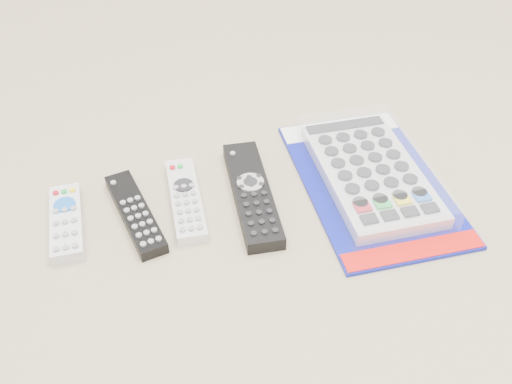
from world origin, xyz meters
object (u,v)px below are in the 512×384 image
object	(u,v)px
remote_small_grey	(66,222)
remote_large_black	(252,193)
jumbo_remote_packaged	(371,172)
remote_silver_dvd	(186,199)
remote_slim_black	(135,213)

from	to	relation	value
remote_small_grey	remote_large_black	world-z (taller)	remote_large_black
remote_large_black	jumbo_remote_packaged	bearing A→B (deg)	1.43
remote_silver_dvd	remote_large_black	bearing A→B (deg)	-5.90
remote_silver_dvd	remote_large_black	xyz separation A→B (m)	(0.10, -0.03, 0.00)
remote_silver_dvd	jumbo_remote_packaged	xyz separation A→B (m)	(0.29, -0.06, 0.01)
remote_large_black	jumbo_remote_packaged	world-z (taller)	jumbo_remote_packaged
remote_small_grey	remote_slim_black	distance (m)	0.10
remote_small_grey	remote_large_black	size ratio (longest dim) A/B	0.64
remote_large_black	remote_slim_black	bearing A→B (deg)	-177.50
remote_small_grey	remote_slim_black	xyz separation A→B (m)	(0.10, -0.02, -0.00)
remote_small_grey	remote_silver_dvd	xyz separation A→B (m)	(0.18, -0.02, -0.00)
remote_small_grey	jumbo_remote_packaged	distance (m)	0.47
remote_slim_black	remote_large_black	bearing A→B (deg)	-13.38
remote_large_black	jumbo_remote_packaged	size ratio (longest dim) A/B	0.64
remote_slim_black	remote_silver_dvd	bearing A→B (deg)	-3.93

